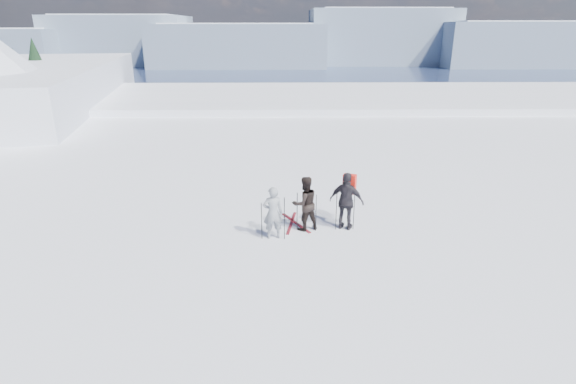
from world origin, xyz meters
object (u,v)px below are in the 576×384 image
(skier_pack, at_px, (347,201))
(skier_grey, at_px, (273,213))
(skis_loose, at_px, (294,223))
(skier_dark, at_px, (305,203))

(skier_pack, bearing_deg, skier_grey, 38.02)
(skier_pack, height_order, skis_loose, skier_pack)
(skier_grey, distance_m, skier_pack, 2.31)
(skier_dark, bearing_deg, skier_pack, 157.67)
(skier_grey, relative_size, skis_loose, 0.94)
(skis_loose, bearing_deg, skier_grey, -122.10)
(skier_dark, xyz_separation_m, skier_pack, (1.27, 0.02, 0.05))
(skier_pack, bearing_deg, skis_loose, 8.18)
(skier_grey, distance_m, skis_loose, 1.44)
(skier_dark, relative_size, skier_pack, 0.94)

